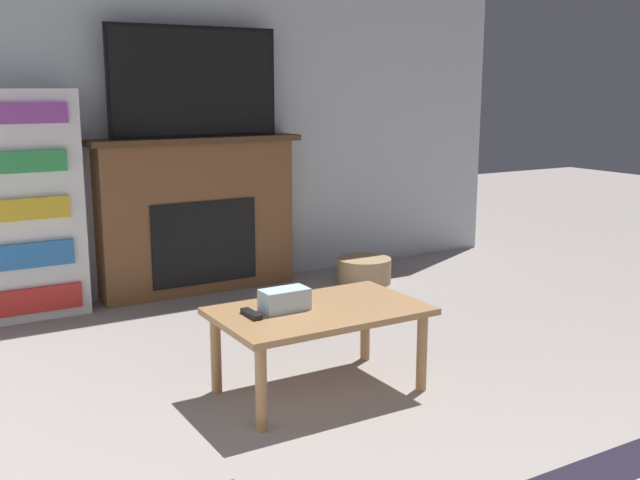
{
  "coord_description": "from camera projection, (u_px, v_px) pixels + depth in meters",
  "views": [
    {
      "loc": [
        -1.76,
        -0.24,
        1.41
      ],
      "look_at": [
        0.02,
        2.73,
        0.7
      ],
      "focal_mm": 42.0,
      "sensor_mm": 36.0,
      "label": 1
    }
  ],
  "objects": [
    {
      "name": "tv",
      "position": [
        195.0,
        82.0,
        4.98
      ],
      "size": [
        1.18,
        0.03,
        0.73
      ],
      "color": "black",
      "rests_on": "fireplace"
    },
    {
      "name": "storage_basket",
      "position": [
        364.0,
        270.0,
        5.5
      ],
      "size": [
        0.4,
        0.4,
        0.18
      ],
      "color": "tan",
      "rests_on": "ground_plane"
    },
    {
      "name": "tissue_box",
      "position": [
        285.0,
        300.0,
        3.43
      ],
      "size": [
        0.22,
        0.12,
        0.1
      ],
      "color": "silver",
      "rests_on": "coffee_table"
    },
    {
      "name": "bookshelf",
      "position": [
        15.0,
        207.0,
        4.53
      ],
      "size": [
        0.78,
        0.29,
        1.41
      ],
      "color": "white",
      "rests_on": "ground_plane"
    },
    {
      "name": "fireplace",
      "position": [
        198.0,
        215.0,
        5.18
      ],
      "size": [
        1.47,
        0.28,
        1.08
      ],
      "color": "brown",
      "rests_on": "ground_plane"
    },
    {
      "name": "remote_control",
      "position": [
        251.0,
        314.0,
        3.34
      ],
      "size": [
        0.04,
        0.15,
        0.02
      ],
      "color": "black",
      "rests_on": "coffee_table"
    },
    {
      "name": "wall_back",
      "position": [
        168.0,
        97.0,
        5.07
      ],
      "size": [
        5.61,
        0.06,
        2.7
      ],
      "color": "silver",
      "rests_on": "ground_plane"
    },
    {
      "name": "coffee_table",
      "position": [
        319.0,
        319.0,
        3.48
      ],
      "size": [
        0.96,
        0.59,
        0.41
      ],
      "color": "#A87A4C",
      "rests_on": "ground_plane"
    }
  ]
}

